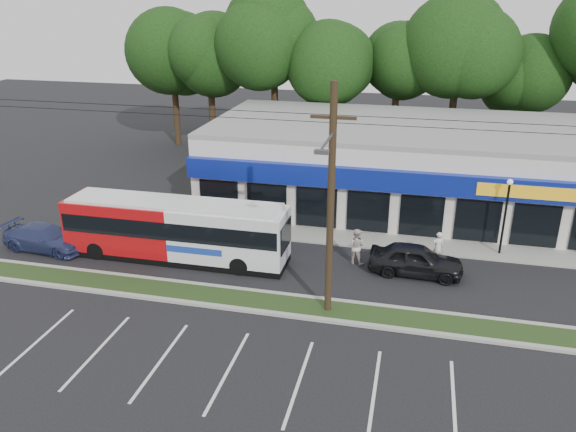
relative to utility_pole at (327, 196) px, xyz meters
The scene contains 15 objects.
ground 6.18m from the utility_pole, 161.89° to the right, with size 120.00×120.00×0.00m, color black.
grass_strip 6.06m from the utility_pole, behind, with size 40.00×1.60×0.12m, color #203114.
curb_south 6.10m from the utility_pole, 164.67° to the right, with size 40.00×0.25×0.14m, color #9E9E93.
curb_north 6.12m from the utility_pole, 161.93° to the left, with size 40.00×0.25×0.14m, color #9E9E93.
sidewalk 9.93m from the utility_pole, 74.97° to the left, with size 32.00×2.20×0.10m, color #9E9E93.
strip_mall 15.47m from the utility_pole, 79.90° to the left, with size 25.00×12.55×5.30m.
utility_pole is the anchor object (origin of this frame).
lamp_post 11.67m from the utility_pole, 43.95° to the left, with size 0.30×0.30×4.25m.
tree_line 25.28m from the utility_pole, 87.33° to the left, with size 46.76×6.76×11.83m.
metrobus 9.90m from the utility_pole, 157.06° to the left, with size 11.79×2.54×3.17m.
car_dark 7.54m from the utility_pole, 50.17° to the left, with size 1.85×4.60×1.57m, color black.
car_silver 14.66m from the utility_pole, 158.03° to the left, with size 1.48×4.24×1.40m, color #B3B6BB.
car_blue 16.77m from the utility_pole, 169.70° to the left, with size 1.94×4.78×1.39m, color navy.
pedestrian_a 9.07m from the utility_pole, 51.52° to the left, with size 0.62×0.41×1.71m, color silver.
pedestrian_b 6.79m from the utility_pole, 81.25° to the left, with size 0.94×0.73×1.92m, color beige.
Camera 1 is at (6.23, -20.25, 13.04)m, focal length 35.00 mm.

